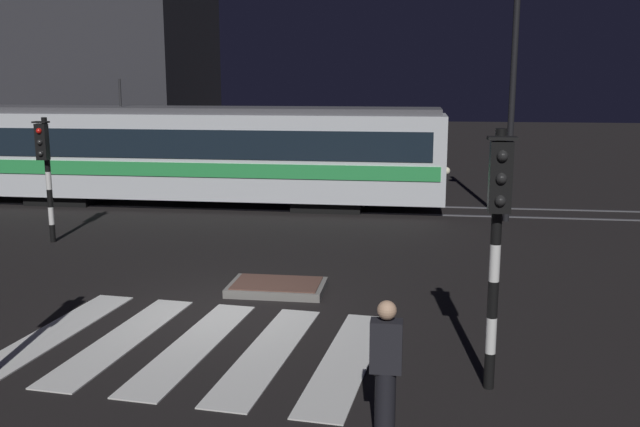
{
  "coord_description": "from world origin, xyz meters",
  "views": [
    {
      "loc": [
        3.41,
        -11.63,
        4.1
      ],
      "look_at": [
        1.44,
        2.23,
        1.4
      ],
      "focal_mm": 38.81,
      "sensor_mm": 36.0,
      "label": 1
    }
  ],
  "objects_px": {
    "street_lamp_trackside_right": "(515,58)",
    "pedestrian_waiting_at_kerb": "(386,372)",
    "tram": "(194,153)",
    "traffic_light_corner_far_left": "(45,161)",
    "traffic_light_corner_near_right": "(497,222)"
  },
  "relations": [
    {
      "from": "traffic_light_corner_near_right",
      "to": "pedestrian_waiting_at_kerb",
      "type": "bearing_deg",
      "value": -130.31
    },
    {
      "from": "street_lamp_trackside_right",
      "to": "pedestrian_waiting_at_kerb",
      "type": "relative_size",
      "value": 4.37
    },
    {
      "from": "traffic_light_corner_far_left",
      "to": "pedestrian_waiting_at_kerb",
      "type": "height_order",
      "value": "traffic_light_corner_far_left"
    },
    {
      "from": "traffic_light_corner_near_right",
      "to": "tram",
      "type": "height_order",
      "value": "tram"
    },
    {
      "from": "street_lamp_trackside_right",
      "to": "traffic_light_corner_far_left",
      "type": "bearing_deg",
      "value": -160.42
    },
    {
      "from": "traffic_light_corner_near_right",
      "to": "traffic_light_corner_far_left",
      "type": "bearing_deg",
      "value": 144.87
    },
    {
      "from": "traffic_light_corner_far_left",
      "to": "pedestrian_waiting_at_kerb",
      "type": "bearing_deg",
      "value": -44.49
    },
    {
      "from": "tram",
      "to": "traffic_light_corner_far_left",
      "type": "bearing_deg",
      "value": -108.58
    },
    {
      "from": "traffic_light_corner_near_right",
      "to": "pedestrian_waiting_at_kerb",
      "type": "relative_size",
      "value": 2.05
    },
    {
      "from": "tram",
      "to": "pedestrian_waiting_at_kerb",
      "type": "relative_size",
      "value": 9.68
    },
    {
      "from": "pedestrian_waiting_at_kerb",
      "to": "street_lamp_trackside_right",
      "type": "bearing_deg",
      "value": 77.32
    },
    {
      "from": "traffic_light_corner_far_left",
      "to": "traffic_light_corner_near_right",
      "type": "xyz_separation_m",
      "value": [
        10.31,
        -7.25,
        0.21
      ]
    },
    {
      "from": "traffic_light_corner_far_left",
      "to": "street_lamp_trackside_right",
      "type": "relative_size",
      "value": 0.43
    },
    {
      "from": "traffic_light_corner_far_left",
      "to": "traffic_light_corner_near_right",
      "type": "height_order",
      "value": "traffic_light_corner_near_right"
    },
    {
      "from": "traffic_light_corner_far_left",
      "to": "tram",
      "type": "xyz_separation_m",
      "value": [
        1.95,
        5.8,
        -0.36
      ]
    }
  ]
}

